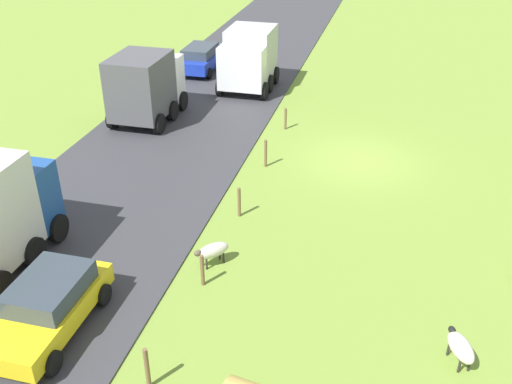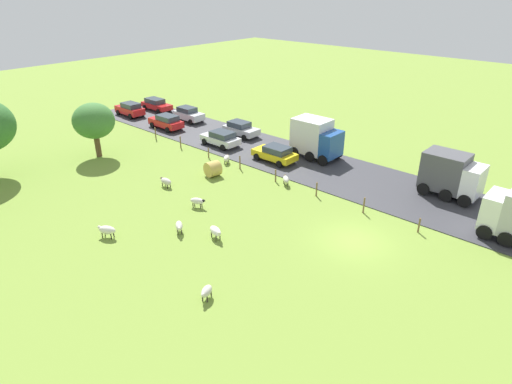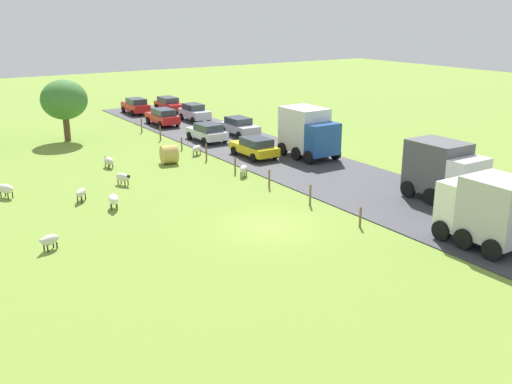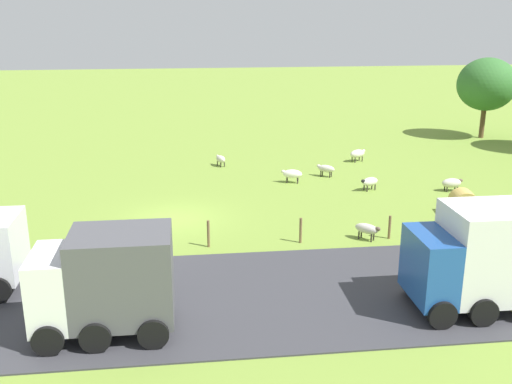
{
  "view_description": "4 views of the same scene",
  "coord_description": "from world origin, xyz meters",
  "px_view_note": "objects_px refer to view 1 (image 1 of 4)",
  "views": [
    {
      "loc": [
        -1.23,
        22.89,
        11.29
      ],
      "look_at": [
        3.24,
        5.41,
        0.99
      ],
      "focal_mm": 40.67,
      "sensor_mm": 36.0,
      "label": 1
    },
    {
      "loc": [
        -22.14,
        -11.21,
        15.16
      ],
      "look_at": [
        -0.18,
        8.32,
        0.92
      ],
      "focal_mm": 30.63,
      "sensor_mm": 36.0,
      "label": 2
    },
    {
      "loc": [
        -15.67,
        -22.95,
        10.5
      ],
      "look_at": [
        0.93,
        2.63,
        0.97
      ],
      "focal_mm": 40.7,
      "sensor_mm": 36.0,
      "label": 3
    },
    {
      "loc": [
        28.19,
        0.61,
        10.0
      ],
      "look_at": [
        0.51,
        3.98,
        1.42
      ],
      "focal_mm": 41.71,
      "sensor_mm": 36.0,
      "label": 4
    }
  ],
  "objects_px": {
    "truck_2": "(249,59)",
    "car_3": "(47,305)",
    "car_7": "(202,57)",
    "sheep_0": "(460,347)",
    "sheep_7": "(212,251)",
    "truck_1": "(146,85)"
  },
  "relations": [
    {
      "from": "sheep_0",
      "to": "truck_1",
      "type": "bearing_deg",
      "value": -42.48
    },
    {
      "from": "truck_2",
      "to": "car_3",
      "type": "distance_m",
      "value": 20.17
    },
    {
      "from": "truck_1",
      "to": "truck_2",
      "type": "height_order",
      "value": "truck_1"
    },
    {
      "from": "sheep_7",
      "to": "car_3",
      "type": "relative_size",
      "value": 0.27
    },
    {
      "from": "sheep_0",
      "to": "truck_2",
      "type": "relative_size",
      "value": 0.31
    },
    {
      "from": "sheep_0",
      "to": "truck_2",
      "type": "bearing_deg",
      "value": -60.46
    },
    {
      "from": "truck_1",
      "to": "truck_2",
      "type": "xyz_separation_m",
      "value": [
        -3.72,
        -5.57,
        -0.03
      ]
    },
    {
      "from": "sheep_7",
      "to": "truck_1",
      "type": "bearing_deg",
      "value": -57.27
    },
    {
      "from": "sheep_0",
      "to": "truck_1",
      "type": "height_order",
      "value": "truck_1"
    },
    {
      "from": "car_3",
      "to": "car_7",
      "type": "height_order",
      "value": "car_7"
    },
    {
      "from": "truck_2",
      "to": "car_7",
      "type": "bearing_deg",
      "value": -34.74
    },
    {
      "from": "truck_2",
      "to": "truck_1",
      "type": "bearing_deg",
      "value": 56.31
    },
    {
      "from": "sheep_7",
      "to": "truck_2",
      "type": "relative_size",
      "value": 0.29
    },
    {
      "from": "truck_1",
      "to": "car_7",
      "type": "xyz_separation_m",
      "value": [
        -0.05,
        -8.12,
        -0.96
      ]
    },
    {
      "from": "truck_1",
      "to": "car_3",
      "type": "bearing_deg",
      "value": 103.27
    },
    {
      "from": "car_3",
      "to": "car_7",
      "type": "bearing_deg",
      "value": -81.5
    },
    {
      "from": "sheep_7",
      "to": "car_7",
      "type": "xyz_separation_m",
      "value": [
        6.8,
        -18.77,
        0.35
      ]
    },
    {
      "from": "sheep_0",
      "to": "sheep_7",
      "type": "distance_m",
      "value": 7.84
    },
    {
      "from": "car_3",
      "to": "sheep_7",
      "type": "bearing_deg",
      "value": -130.95
    },
    {
      "from": "sheep_0",
      "to": "car_3",
      "type": "distance_m",
      "value": 10.96
    },
    {
      "from": "truck_2",
      "to": "car_3",
      "type": "xyz_separation_m",
      "value": [
        0.28,
        20.15,
        -0.97
      ]
    },
    {
      "from": "car_3",
      "to": "sheep_0",
      "type": "bearing_deg",
      "value": -172.23
    }
  ]
}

